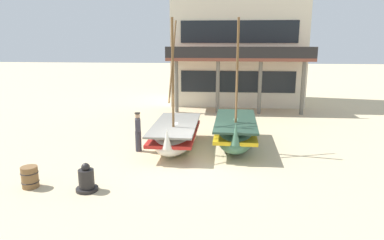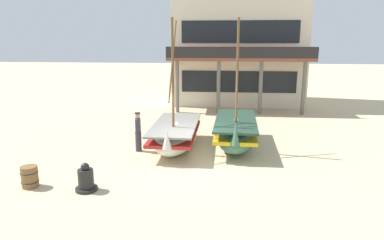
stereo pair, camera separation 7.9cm
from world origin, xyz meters
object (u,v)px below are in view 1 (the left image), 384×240
wooden_barrel (30,177)px  harbor_building_main (237,33)px  fishing_boat_centre_large (235,132)px  fishing_boat_near_left (175,134)px  capstan_winch (86,180)px  fisherman_by_hull (138,132)px

wooden_barrel → harbor_building_main: bearing=67.2°
fishing_boat_centre_large → fishing_boat_near_left: bearing=-170.2°
fishing_boat_near_left → fishing_boat_centre_large: (2.61, 0.45, 0.07)m
wooden_barrel → harbor_building_main: size_ratio=0.07×
fishing_boat_centre_large → capstan_winch: (-4.79, -5.09, -0.34)m
wooden_barrel → harbor_building_main: harbor_building_main is taller
fisherman_by_hull → wooden_barrel: size_ratio=2.41×
fisherman_by_hull → fishing_boat_centre_large: bearing=13.8°
fishing_boat_near_left → wooden_barrel: (-4.09, -4.56, -0.27)m
capstan_winch → harbor_building_main: size_ratio=0.09×
fishing_boat_near_left → fishing_boat_centre_large: fishing_boat_centre_large is taller
harbor_building_main → fishing_boat_near_left: bearing=-103.7°
fishing_boat_near_left → fishing_boat_centre_large: bearing=9.8°
fishing_boat_near_left → capstan_winch: fishing_boat_near_left is taller
fisherman_by_hull → capstan_winch: 4.16m
fishing_boat_near_left → fisherman_by_hull: bearing=-159.7°
fishing_boat_centre_large → wooden_barrel: size_ratio=7.89×
fishing_boat_centre_large → fisherman_by_hull: fishing_boat_centre_large is taller
fisherman_by_hull → capstan_winch: (-0.66, -4.08, -0.48)m
fishing_boat_near_left → harbor_building_main: bearing=76.3°
fisherman_by_hull → wooden_barrel: fisherman_by_hull is taller
fishing_boat_near_left → fisherman_by_hull: 1.63m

